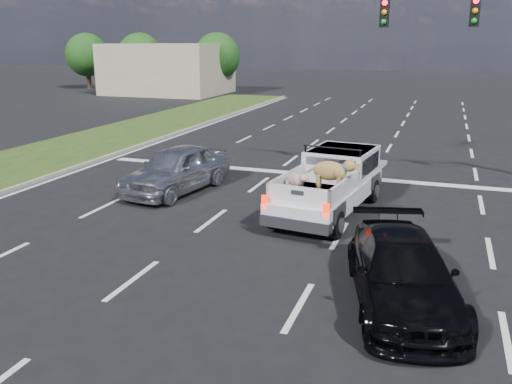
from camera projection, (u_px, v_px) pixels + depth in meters
ground at (211, 293)px, 10.48m from camera, size 160.00×160.00×0.00m
road_markings at (298, 201)px, 16.45m from camera, size 17.75×60.00×0.01m
curb_left at (41, 179)px, 18.77m from camera, size 0.15×60.00×0.14m
building_left at (168, 69)px, 48.93m from camera, size 10.00×8.00×4.40m
tree_far_a at (87, 55)px, 53.61m from camera, size 4.20×4.20×5.40m
tree_far_b at (140, 55)px, 51.72m from camera, size 4.20×4.20×5.40m
tree_far_c at (217, 56)px, 49.20m from camera, size 4.20×4.20×5.40m
pickup_truck at (331, 182)px, 15.17m from camera, size 2.40×5.18×1.87m
silver_sedan at (177, 169)px, 17.35m from camera, size 2.42×4.55×1.47m
black_coupe at (402, 272)px, 9.89m from camera, size 2.77×4.63×1.26m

